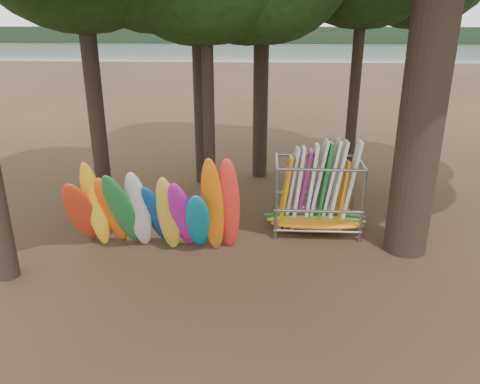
{
  "coord_description": "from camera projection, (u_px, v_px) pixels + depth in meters",
  "views": [
    {
      "loc": [
        0.12,
        -11.56,
        6.32
      ],
      "look_at": [
        -0.64,
        1.5,
        1.4
      ],
      "focal_mm": 35.0,
      "sensor_mm": 36.0,
      "label": 1
    }
  ],
  "objects": [
    {
      "name": "storage_rack",
      "position": [
        317.0,
        198.0,
        14.42
      ],
      "size": [
        3.22,
        1.6,
        2.9
      ],
      "color": "slate",
      "rests_on": "ground"
    },
    {
      "name": "ground",
      "position": [
        260.0,
        258.0,
        13.03
      ],
      "size": [
        120.0,
        120.0,
        0.0
      ],
      "primitive_type": "plane",
      "color": "#47331E",
      "rests_on": "ground"
    },
    {
      "name": "lake",
      "position": [
        267.0,
        62.0,
        69.11
      ],
      "size": [
        160.0,
        160.0,
        0.0
      ],
      "primitive_type": "plane",
      "color": "gray",
      "rests_on": "ground"
    },
    {
      "name": "far_shore",
      "position": [
        268.0,
        35.0,
        115.13
      ],
      "size": [
        160.0,
        4.0,
        4.0
      ],
      "primitive_type": "cube",
      "color": "black",
      "rests_on": "ground"
    },
    {
      "name": "kayak_row",
      "position": [
        155.0,
        212.0,
        12.88
      ],
      "size": [
        4.95,
        2.13,
        3.15
      ],
      "color": "red",
      "rests_on": "ground"
    }
  ]
}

